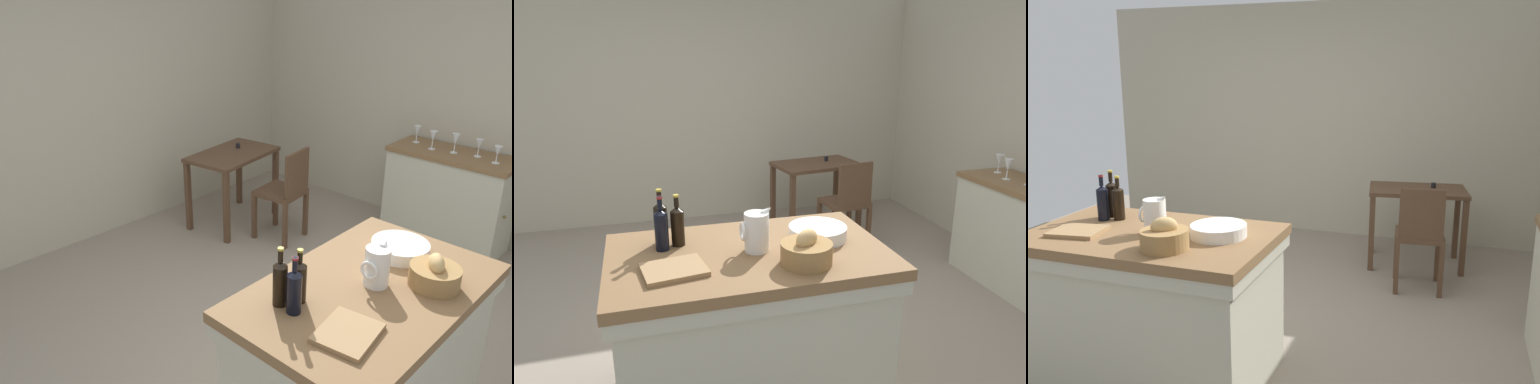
% 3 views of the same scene
% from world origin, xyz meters
% --- Properties ---
extents(ground_plane, '(6.76, 6.76, 0.00)m').
position_xyz_m(ground_plane, '(0.00, 0.00, 0.00)').
color(ground_plane, gray).
extents(wall_back, '(5.32, 0.12, 2.60)m').
position_xyz_m(wall_back, '(0.00, 2.60, 1.30)').
color(wall_back, '#B2AA93').
rests_on(wall_back, ground).
extents(island_table, '(1.47, 0.89, 0.91)m').
position_xyz_m(island_table, '(-0.22, -0.66, 0.49)').
color(island_table, brown).
rests_on(island_table, ground).
extents(writing_desk, '(0.97, 0.68, 0.81)m').
position_xyz_m(writing_desk, '(1.14, 1.79, 0.63)').
color(writing_desk, '#513826').
rests_on(writing_desk, ground).
extents(wooden_chair, '(0.45, 0.45, 0.92)m').
position_xyz_m(wooden_chair, '(1.22, 1.15, 0.50)').
color(wooden_chair, '#513826').
rests_on(wooden_chair, ground).
extents(pitcher, '(0.17, 0.13, 0.25)m').
position_xyz_m(pitcher, '(-0.18, -0.67, 1.02)').
color(pitcher, white).
rests_on(pitcher, island_table).
extents(wash_bowl, '(0.33, 0.33, 0.07)m').
position_xyz_m(wash_bowl, '(0.19, -0.59, 0.95)').
color(wash_bowl, white).
rests_on(wash_bowl, island_table).
extents(bread_basket, '(0.26, 0.26, 0.18)m').
position_xyz_m(bread_basket, '(0.02, -0.89, 0.98)').
color(bread_basket, olive).
rests_on(bread_basket, island_table).
extents(cutting_board, '(0.33, 0.28, 0.02)m').
position_xyz_m(cutting_board, '(-0.62, -0.80, 0.93)').
color(cutting_board, '#99754C').
rests_on(cutting_board, island_table).
extents(wine_bottle_dark, '(0.07, 0.07, 0.29)m').
position_xyz_m(wine_bottle_dark, '(-0.57, -0.48, 1.03)').
color(wine_bottle_dark, black).
rests_on(wine_bottle_dark, island_table).
extents(wine_bottle_amber, '(0.07, 0.07, 0.31)m').
position_xyz_m(wine_bottle_amber, '(-0.65, -0.43, 1.04)').
color(wine_bottle_amber, black).
rests_on(wine_bottle_amber, island_table).
extents(wine_bottle_green, '(0.07, 0.07, 0.30)m').
position_xyz_m(wine_bottle_green, '(-0.66, -0.52, 1.03)').
color(wine_bottle_green, black).
rests_on(wine_bottle_green, island_table).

